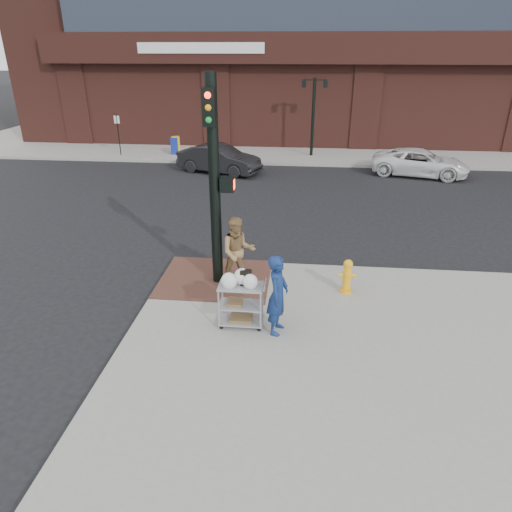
# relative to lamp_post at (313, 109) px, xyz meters

# --- Properties ---
(ground) EXTENTS (220.00, 220.00, 0.00)m
(ground) POSITION_rel_lamp_post_xyz_m (-2.00, -16.00, -2.62)
(ground) COLOR black
(ground) RESTS_ON ground
(sidewalk_far) EXTENTS (65.00, 36.00, 0.15)m
(sidewalk_far) POSITION_rel_lamp_post_xyz_m (10.50, 16.00, -2.54)
(sidewalk_far) COLOR gray
(sidewalk_far) RESTS_ON ground
(brick_curb_ramp) EXTENTS (2.80, 2.40, 0.01)m
(brick_curb_ramp) POSITION_rel_lamp_post_xyz_m (-2.60, -15.10, -2.46)
(brick_curb_ramp) COLOR #572F28
(brick_curb_ramp) RESTS_ON sidewalk_near
(lamp_post) EXTENTS (1.32, 0.22, 4.00)m
(lamp_post) POSITION_rel_lamp_post_xyz_m (0.00, 0.00, 0.00)
(lamp_post) COLOR black
(lamp_post) RESTS_ON sidewalk_far
(parking_sign) EXTENTS (0.05, 0.05, 2.20)m
(parking_sign) POSITION_rel_lamp_post_xyz_m (-10.50, -1.00, -1.37)
(parking_sign) COLOR black
(parking_sign) RESTS_ON sidewalk_far
(traffic_signal_pole) EXTENTS (0.61, 0.51, 5.00)m
(traffic_signal_pole) POSITION_rel_lamp_post_xyz_m (-2.48, -15.23, 0.21)
(traffic_signal_pole) COLOR black
(traffic_signal_pole) RESTS_ON sidewalk_near
(woman_blue) EXTENTS (0.53, 0.70, 1.74)m
(woman_blue) POSITION_rel_lamp_post_xyz_m (-0.87, -17.32, -1.60)
(woman_blue) COLOR navy
(woman_blue) RESTS_ON sidewalk_near
(pedestrian_tan) EXTENTS (1.01, 0.88, 1.77)m
(pedestrian_tan) POSITION_rel_lamp_post_xyz_m (-1.96, -15.32, -1.58)
(pedestrian_tan) COLOR olive
(pedestrian_tan) RESTS_ON sidewalk_near
(sedan_dark) EXTENTS (4.31, 2.71, 1.34)m
(sedan_dark) POSITION_rel_lamp_post_xyz_m (-4.49, -3.73, -1.95)
(sedan_dark) COLOR black
(sedan_dark) RESTS_ON ground
(minivan_white) EXTENTS (4.79, 3.09, 1.23)m
(minivan_white) POSITION_rel_lamp_post_xyz_m (5.10, -3.29, -2.00)
(minivan_white) COLOR white
(minivan_white) RESTS_ON ground
(utility_cart) EXTENTS (0.94, 0.53, 1.30)m
(utility_cart) POSITION_rel_lamp_post_xyz_m (-1.64, -17.17, -1.88)
(utility_cart) COLOR gray
(utility_cart) RESTS_ON sidewalk_near
(fire_hydrant) EXTENTS (0.41, 0.29, 0.87)m
(fire_hydrant) POSITION_rel_lamp_post_xyz_m (0.71, -15.48, -2.02)
(fire_hydrant) COLOR #FFB015
(fire_hydrant) RESTS_ON sidewalk_near
(newsbox_yellow) EXTENTS (0.51, 0.49, 0.96)m
(newsbox_yellow) POSITION_rel_lamp_post_xyz_m (-7.50, -0.43, -1.99)
(newsbox_yellow) COLOR yellow
(newsbox_yellow) RESTS_ON sidewalk_far
(newsbox_blue) EXTENTS (0.41, 0.37, 0.92)m
(newsbox_blue) POSITION_rel_lamp_post_xyz_m (-7.55, -0.51, -2.01)
(newsbox_blue) COLOR navy
(newsbox_blue) RESTS_ON sidewalk_far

